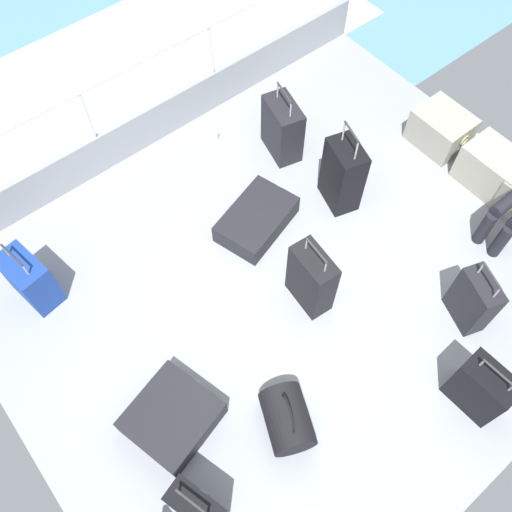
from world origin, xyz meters
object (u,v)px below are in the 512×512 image
at_px(suitcase_0, 197,508).
at_px(paper_cup, 215,136).
at_px(suitcase_7, 172,417).
at_px(suitcase_2, 257,219).
at_px(suitcase_5, 311,279).
at_px(suitcase_8, 30,279).
at_px(suitcase_1, 343,175).
at_px(suitcase_4, 481,388).
at_px(suitcase_3, 473,300).
at_px(cargo_crate_0, 441,129).
at_px(suitcase_6, 282,129).
at_px(duffel_bag, 287,419).
at_px(cargo_crate_1, 491,169).

xyz_separation_m(suitcase_0, paper_cup, (-2.78, 2.23, -0.21)).
bearing_deg(suitcase_7, suitcase_0, -18.94).
relative_size(suitcase_2, suitcase_7, 1.13).
bearing_deg(suitcase_5, suitcase_2, 172.14).
bearing_deg(suitcase_0, suitcase_8, -178.69).
bearing_deg(suitcase_8, suitcase_5, 50.06).
xyz_separation_m(suitcase_1, suitcase_4, (2.10, -0.54, -0.09)).
distance_m(suitcase_2, suitcase_3, 2.01).
distance_m(cargo_crate_0, paper_cup, 2.31).
bearing_deg(suitcase_4, suitcase_3, 134.54).
bearing_deg(suitcase_2, suitcase_6, 125.82).
height_order(suitcase_0, duffel_bag, suitcase_0).
relative_size(cargo_crate_0, suitcase_5, 0.72).
height_order(suitcase_1, suitcase_8, suitcase_1).
bearing_deg(paper_cup, duffel_bag, -26.35).
xyz_separation_m(cargo_crate_0, suitcase_7, (0.64, -3.77, -0.08)).
bearing_deg(cargo_crate_0, suitcase_2, -99.80).
distance_m(suitcase_0, suitcase_7, 0.71).
bearing_deg(duffel_bag, paper_cup, 153.65).
relative_size(cargo_crate_1, suitcase_1, 0.65).
relative_size(cargo_crate_0, suitcase_2, 0.68).
distance_m(cargo_crate_0, cargo_crate_1, 0.66).
relative_size(cargo_crate_1, suitcase_4, 0.94).
height_order(suitcase_3, duffel_bag, suitcase_3).
distance_m(cargo_crate_1, suitcase_3, 1.53).
distance_m(cargo_crate_1, suitcase_1, 1.49).
height_order(cargo_crate_0, suitcase_6, suitcase_6).
height_order(suitcase_2, suitcase_8, suitcase_8).
height_order(suitcase_2, suitcase_4, suitcase_4).
bearing_deg(suitcase_8, suitcase_4, 36.33).
xyz_separation_m(suitcase_7, suitcase_8, (-1.66, -0.28, 0.15)).
bearing_deg(suitcase_3, suitcase_8, -132.34).
xyz_separation_m(suitcase_5, paper_cup, (-1.98, 0.47, -0.28)).
relative_size(cargo_crate_0, paper_cup, 5.78).
bearing_deg(cargo_crate_1, suitcase_8, -112.64).
xyz_separation_m(cargo_crate_1, suitcase_6, (-1.60, -1.29, 0.09)).
distance_m(suitcase_2, suitcase_6, 1.00).
relative_size(suitcase_8, duffel_bag, 1.21).
distance_m(suitcase_1, suitcase_3, 1.59).
xyz_separation_m(suitcase_0, suitcase_1, (-1.41, 2.70, 0.11)).
bearing_deg(suitcase_6, suitcase_0, -50.06).
bearing_deg(cargo_crate_0, suitcase_6, -125.36).
xyz_separation_m(suitcase_3, paper_cup, (-2.95, -0.45, -0.24)).
height_order(suitcase_8, duffel_bag, suitcase_8).
bearing_deg(suitcase_4, suitcase_5, -165.14).
bearing_deg(suitcase_3, suitcase_6, -179.94).
distance_m(cargo_crate_0, duffel_bag, 3.34).
bearing_deg(suitcase_6, paper_cup, -140.60).
xyz_separation_m(cargo_crate_1, suitcase_8, (-1.68, -4.02, 0.05)).
distance_m(suitcase_7, paper_cup, 2.92).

